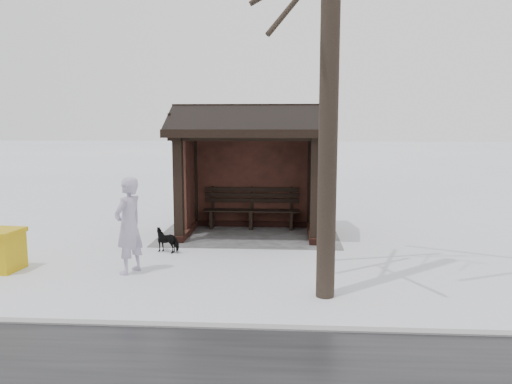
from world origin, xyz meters
The scene contains 6 objects.
ground centered at (0.00, 0.00, 0.00)m, with size 120.00×120.00×0.00m, color white.
kerb centered at (0.00, 5.50, 0.01)m, with size 120.00×0.15×0.06m, color gray.
trampled_patch centered at (0.00, -0.20, 0.01)m, with size 4.20×3.20×0.02m, color gray.
bus_shelter centered at (0.00, -0.16, 2.17)m, with size 3.60×2.40×3.09m.
pedestrian centered at (1.89, 3.20, 0.86)m, with size 0.63×0.41×1.72m, color #AEA4C0.
dog centered at (1.56, 1.71, 0.25)m, with size 0.27×0.59×0.50m, color black.
Camera 1 is at (-0.92, 11.66, 2.67)m, focal length 35.00 mm.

